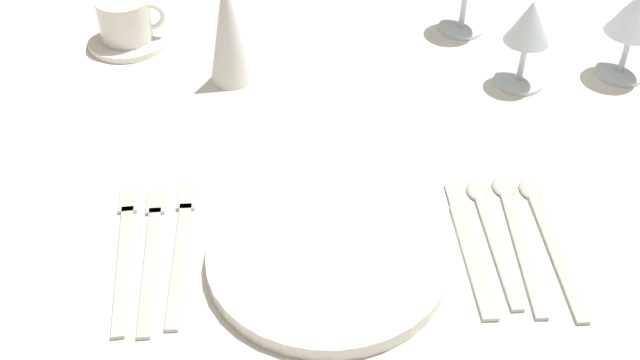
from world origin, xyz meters
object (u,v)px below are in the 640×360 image
(napkin_folded, at_px, (228,28))
(wine_glass_left, at_px, (529,29))
(spoon_tea, at_px, (546,228))
(spoon_soup, at_px, (489,224))
(dinner_plate, at_px, (328,258))
(fork_salad, at_px, (125,250))
(wine_glass_right, at_px, (635,18))
(dinner_knife, at_px, (470,250))
(fork_inner, at_px, (151,251))
(coffee_cup_left, at_px, (126,19))
(spoon_dessert, at_px, (515,224))
(fork_outer, at_px, (181,246))

(napkin_folded, bearing_deg, wine_glass_left, -5.32)
(spoon_tea, bearing_deg, napkin_folded, 136.97)
(spoon_soup, distance_m, spoon_tea, 0.07)
(dinner_plate, bearing_deg, fork_salad, 171.52)
(spoon_soup, height_order, wine_glass_right, wine_glass_right)
(napkin_folded, bearing_deg, dinner_knife, -53.89)
(fork_inner, relative_size, spoon_tea, 0.98)
(fork_inner, height_order, wine_glass_left, wine_glass_left)
(napkin_folded, bearing_deg, fork_salad, -108.74)
(fork_salad, height_order, wine_glass_right, wine_glass_right)
(fork_salad, distance_m, napkin_folded, 0.37)
(dinner_plate, relative_size, spoon_soup, 1.27)
(coffee_cup_left, distance_m, wine_glass_left, 0.60)
(fork_inner, bearing_deg, wine_glass_right, 26.05)
(dinner_plate, distance_m, spoon_soup, 0.20)
(dinner_knife, relative_size, spoon_tea, 0.93)
(dinner_plate, relative_size, fork_salad, 1.17)
(fork_inner, xyz_separation_m, spoon_dessert, (0.42, 0.01, -0.00))
(fork_inner, xyz_separation_m, wine_glass_right, (0.66, 0.32, 0.09))
(fork_salad, bearing_deg, spoon_tea, 0.28)
(fork_inner, height_order, napkin_folded, napkin_folded)
(fork_salad, height_order, spoon_dessert, spoon_dessert)
(fork_outer, xyz_separation_m, wine_glass_right, (0.62, 0.32, 0.09))
(spoon_soup, xyz_separation_m, wine_glass_right, (0.27, 0.30, 0.09))
(coffee_cup_left, relative_size, napkin_folded, 0.60)
(fork_outer, height_order, coffee_cup_left, coffee_cup_left)
(dinner_plate, height_order, wine_glass_left, wine_glass_left)
(fork_outer, relative_size, spoon_tea, 0.97)
(dinner_plate, bearing_deg, spoon_dessert, 11.19)
(wine_glass_right, bearing_deg, fork_inner, -153.95)
(fork_inner, height_order, spoon_tea, spoon_tea)
(spoon_soup, bearing_deg, fork_inner, -177.59)
(spoon_soup, height_order, coffee_cup_left, coffee_cup_left)
(fork_inner, distance_m, spoon_soup, 0.39)
(spoon_soup, relative_size, coffee_cup_left, 2.05)
(dinner_knife, height_order, spoon_tea, spoon_tea)
(fork_salad, relative_size, spoon_soup, 1.09)
(dinner_plate, distance_m, spoon_dessert, 0.23)
(fork_outer, relative_size, fork_salad, 0.97)
(fork_inner, bearing_deg, napkin_folded, 76.05)
(wine_glass_left, bearing_deg, dinner_plate, -131.89)
(fork_outer, xyz_separation_m, wine_glass_left, (0.47, 0.30, 0.09))
(spoon_tea, bearing_deg, fork_salad, -179.72)
(coffee_cup_left, bearing_deg, fork_inner, -80.97)
(fork_inner, relative_size, napkin_folded, 1.32)
(spoon_tea, height_order, wine_glass_left, wine_glass_left)
(fork_salad, height_order, napkin_folded, napkin_folded)
(spoon_dessert, relative_size, wine_glass_right, 1.73)
(spoon_tea, height_order, napkin_folded, napkin_folded)
(spoon_tea, bearing_deg, dinner_plate, -171.99)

